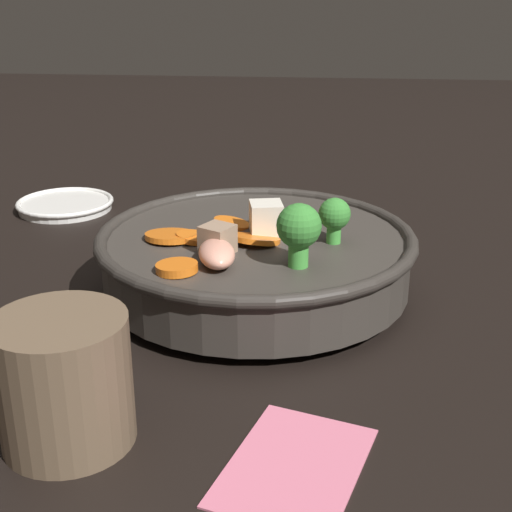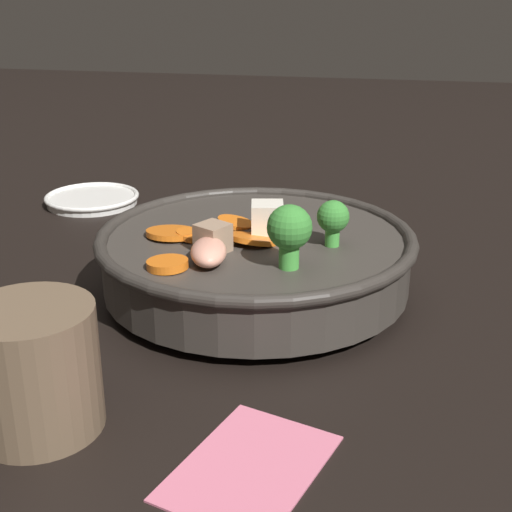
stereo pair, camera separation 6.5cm
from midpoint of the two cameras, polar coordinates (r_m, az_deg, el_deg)
ground_plane at (r=0.67m, az=-2.80°, el=-3.11°), size 3.00×3.00×0.00m
stirfry_bowl at (r=0.65m, az=-2.86°, el=0.05°), size 0.29×0.29×0.11m
side_saucer at (r=0.95m, az=-16.96°, el=3.94°), size 0.12×0.12×0.01m
dark_mug at (r=0.48m, az=-18.92°, el=-9.42°), size 0.11×0.09×0.09m
napkin at (r=0.45m, az=-1.21°, el=-16.54°), size 0.13×0.11×0.00m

